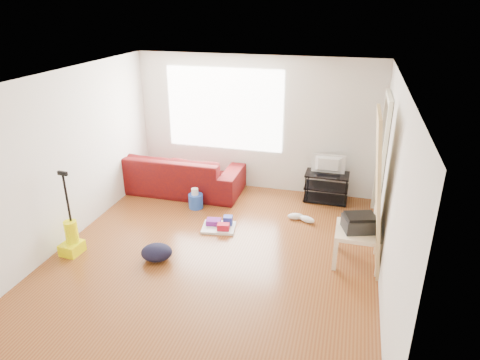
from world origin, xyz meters
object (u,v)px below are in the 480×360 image
(tv_stand, at_px, (326,187))
(bucket, at_px, (196,207))
(side_table, at_px, (358,235))
(vacuum, at_px, (71,238))
(cleaning_tray, at_px, (220,225))
(sofa, at_px, (177,190))
(backpack, at_px, (157,260))

(tv_stand, xyz_separation_m, bucket, (-2.17, -0.88, -0.27))
(side_table, xyz_separation_m, vacuum, (-3.95, -0.82, -0.19))
(cleaning_tray, bearing_deg, tv_stand, 43.88)
(sofa, height_order, vacuum, vacuum)
(backpack, bearing_deg, sofa, 90.20)
(side_table, xyz_separation_m, bucket, (-2.74, 0.99, -0.42))
(side_table, relative_size, vacuum, 0.49)
(tv_stand, bearing_deg, side_table, -72.32)
(sofa, height_order, tv_stand, tv_stand)
(tv_stand, distance_m, vacuum, 4.33)
(tv_stand, height_order, backpack, tv_stand)
(tv_stand, xyz_separation_m, cleaning_tray, (-1.54, -1.48, -0.22))
(bucket, bearing_deg, cleaning_tray, -43.56)
(tv_stand, distance_m, side_table, 1.97)
(sofa, bearing_deg, side_table, 154.42)
(cleaning_tray, distance_m, vacuum, 2.21)
(tv_stand, xyz_separation_m, side_table, (0.57, -1.88, 0.15))
(sofa, distance_m, bucket, 0.87)
(cleaning_tray, bearing_deg, vacuum, -146.50)
(side_table, bearing_deg, sofa, 154.42)
(cleaning_tray, height_order, backpack, cleaning_tray)
(sofa, bearing_deg, bucket, 135.09)
(tv_stand, bearing_deg, sofa, -173.66)
(sofa, bearing_deg, vacuum, 76.29)
(bucket, xyz_separation_m, backpack, (0.05, -1.68, 0.00))
(tv_stand, relative_size, vacuum, 0.62)
(bucket, bearing_deg, tv_stand, 22.15)
(sofa, xyz_separation_m, bucket, (0.62, -0.61, 0.00))
(tv_stand, xyz_separation_m, backpack, (-2.13, -2.56, -0.27))
(sofa, bearing_deg, cleaning_tray, 135.77)
(sofa, distance_m, vacuum, 2.51)
(sofa, height_order, bucket, sofa)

